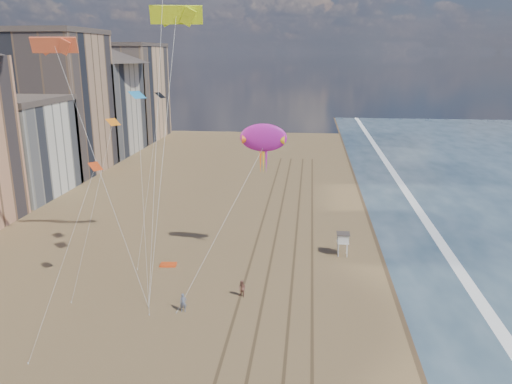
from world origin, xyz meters
TOP-DOWN VIEW (x-y plane):
  - wet_sand at (19.00, 40.00)m, footprint 260.00×260.00m
  - foam at (23.20, 40.00)m, footprint 260.00×260.00m
  - tracks at (2.55, 30.00)m, footprint 7.68×120.00m
  - buildings at (-45.73, 65.59)m, footprint 34.72×131.35m
  - lifeguard_stand at (9.93, 31.82)m, footprint 1.61×1.61m
  - grounded_kite at (-10.78, 26.42)m, footprint 1.99×1.36m
  - show_kite at (0.25, 29.20)m, footprint 6.04×7.39m
  - kite_flyer_a at (-6.28, 15.96)m, footprint 0.77×0.59m
  - kite_flyer_b at (-1.00, 19.60)m, footprint 1.10×1.02m
  - small_kites at (-13.59, 23.57)m, footprint 6.89×14.68m

SIDE VIEW (x-z plane):
  - wet_sand at x=19.00m, z-range 0.00..0.00m
  - foam at x=23.20m, z-range 0.00..0.00m
  - tracks at x=2.55m, z-range 0.00..0.01m
  - grounded_kite at x=-10.78m, z-range 0.00..0.21m
  - kite_flyer_b at x=-1.00m, z-range 0.00..1.81m
  - kite_flyer_a at x=-6.28m, z-range 0.00..1.87m
  - lifeguard_stand at x=9.93m, z-range 0.79..3.70m
  - buildings at x=-45.73m, z-range -0.95..28.05m
  - show_kite at x=0.25m, z-range 4.60..25.38m
  - small_kites at x=-13.59m, z-range 14.29..21.47m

